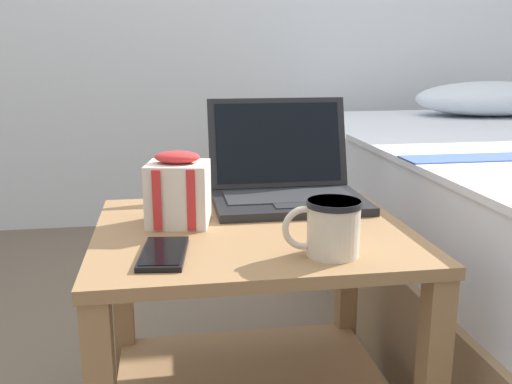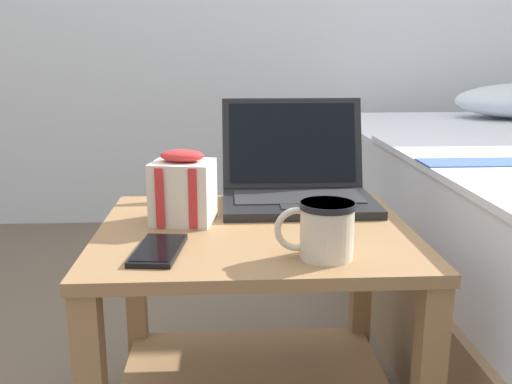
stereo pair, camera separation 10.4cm
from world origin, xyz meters
name	(u,v)px [view 2 (the right image)]	position (x,y,z in m)	size (l,w,h in m)	color
bedside_table	(255,307)	(0.00, 0.00, 0.30)	(0.60, 0.52, 0.46)	#997047
laptop	(297,182)	(0.10, 0.19, 0.51)	(0.33, 0.28, 0.22)	black
mug_front_left	(325,227)	(0.10, -0.17, 0.52)	(0.13, 0.09, 0.09)	beige
snack_bag	(183,189)	(-0.14, 0.05, 0.53)	(0.13, 0.12, 0.14)	silver
cell_phone	(158,250)	(-0.17, -0.13, 0.47)	(0.09, 0.16, 0.01)	black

